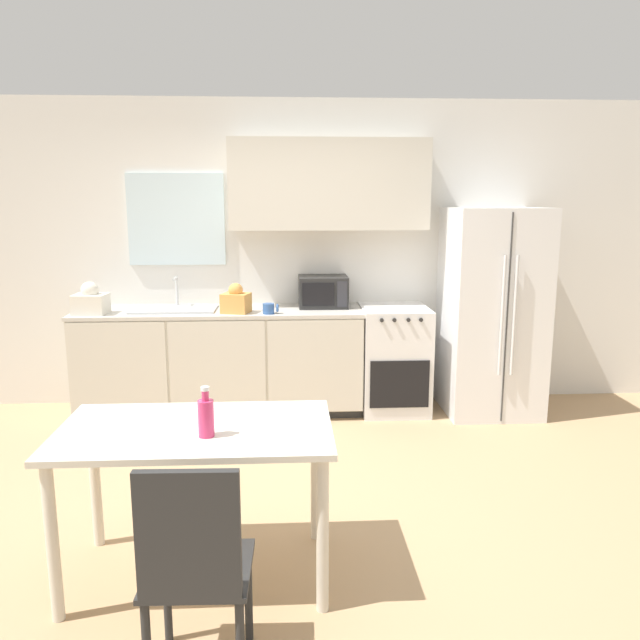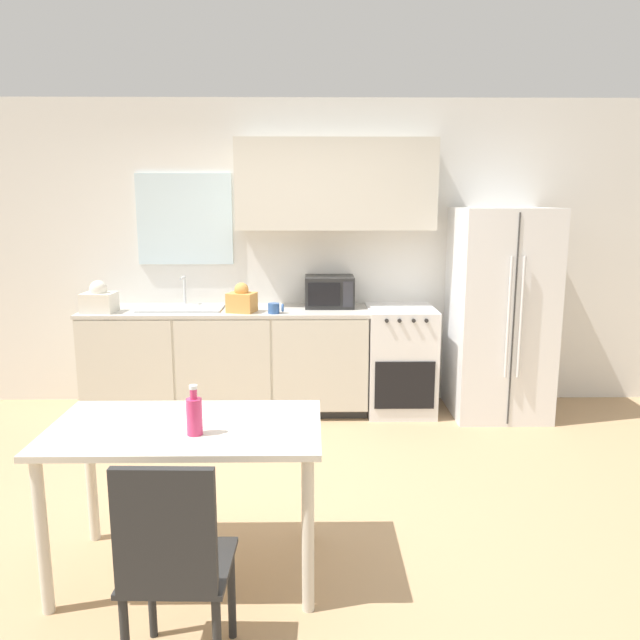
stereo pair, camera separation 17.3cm
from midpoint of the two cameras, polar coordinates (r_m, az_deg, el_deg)
ground_plane at (r=4.02m, az=-4.24°, el=-16.32°), size 12.00×12.00×0.00m
wall_back at (r=5.62m, az=-2.34°, el=7.10°), size 12.00×0.38×2.70m
kitchen_counter at (r=5.51m, az=-7.55°, el=-3.61°), size 2.44×0.63×0.91m
oven_range at (r=5.53m, az=8.19°, el=-3.60°), size 0.58×0.66×0.92m
refrigerator at (r=5.57m, az=16.93°, el=0.64°), size 0.79×0.81×1.77m
kitchen_sink at (r=5.48m, az=-11.66°, el=1.15°), size 0.71×0.41×0.27m
microwave at (r=5.47m, az=1.78°, el=2.62°), size 0.42×0.35×0.27m
coffee_mug at (r=5.17m, az=-3.21°, el=1.08°), size 0.13×0.10×0.09m
grocery_bag_0 at (r=5.49m, az=-18.70°, el=1.80°), size 0.27×0.24×0.27m
grocery_bag_1 at (r=5.24m, az=-6.24°, el=1.85°), size 0.26×0.24×0.25m
dining_table at (r=3.13m, az=-10.54°, el=-11.32°), size 1.30×0.74×0.77m
dining_chair_near at (r=2.51m, az=-11.31°, el=-20.57°), size 0.41×0.41×0.93m
drink_bottle at (r=2.93m, az=-9.75°, el=-8.55°), size 0.07×0.07×0.24m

